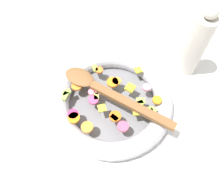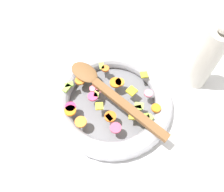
% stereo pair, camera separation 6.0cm
% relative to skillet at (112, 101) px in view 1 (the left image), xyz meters
% --- Properties ---
extents(ground_plane, '(4.00, 4.00, 0.00)m').
position_rel_skillet_xyz_m(ground_plane, '(0.00, 0.00, -0.02)').
color(ground_plane, silver).
extents(skillet, '(0.34, 0.34, 0.05)m').
position_rel_skillet_xyz_m(skillet, '(0.00, 0.00, 0.00)').
color(skillet, slate).
rests_on(skillet, ground_plane).
extents(chopped_vegetables, '(0.26, 0.25, 0.01)m').
position_rel_skillet_xyz_m(chopped_vegetables, '(-0.02, 0.00, 0.03)').
color(chopped_vegetables, orange).
rests_on(chopped_vegetables, skillet).
extents(wooden_spoon, '(0.06, 0.34, 0.01)m').
position_rel_skillet_xyz_m(wooden_spoon, '(-0.00, 0.02, 0.04)').
color(wooden_spoon, brown).
rests_on(wooden_spoon, chopped_vegetables).
extents(pepper_mill, '(0.06, 0.06, 0.24)m').
position_rel_skillet_xyz_m(pepper_mill, '(0.24, -0.12, 0.09)').
color(pepper_mill, '#B2ADA3').
rests_on(pepper_mill, ground_plane).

